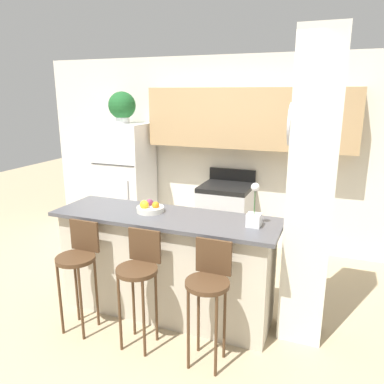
# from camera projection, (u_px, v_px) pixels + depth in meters

# --- Properties ---
(ground_plane) EXTENTS (14.00, 14.00, 0.00)m
(ground_plane) POSITION_uv_depth(u_px,v_px,m) (166.00, 311.00, 3.66)
(ground_plane) COLOR tan
(wall_back) EXTENTS (5.60, 0.38, 2.55)m
(wall_back) POSITION_uv_depth(u_px,v_px,m) (235.00, 139.00, 4.95)
(wall_back) COLOR silver
(wall_back) RESTS_ON ground_plane
(pillar_right) EXTENTS (0.38, 0.34, 2.55)m
(pillar_right) POSITION_uv_depth(u_px,v_px,m) (311.00, 194.00, 3.01)
(pillar_right) COLOR silver
(pillar_right) RESTS_ON ground_plane
(counter_bar) EXTENTS (2.10, 0.64, 0.99)m
(counter_bar) POSITION_uv_depth(u_px,v_px,m) (166.00, 265.00, 3.53)
(counter_bar) COLOR beige
(counter_bar) RESTS_ON ground_plane
(refrigerator) EXTENTS (0.71, 0.65, 1.66)m
(refrigerator) POSITION_uv_depth(u_px,v_px,m) (126.00, 181.00, 5.40)
(refrigerator) COLOR white
(refrigerator) RESTS_ON ground_plane
(stove_range) EXTENTS (0.64, 0.63, 1.07)m
(stove_range) POSITION_uv_depth(u_px,v_px,m) (225.00, 218.00, 4.98)
(stove_range) COLOR silver
(stove_range) RESTS_ON ground_plane
(bar_stool_left) EXTENTS (0.34, 0.34, 0.99)m
(bar_stool_left) POSITION_uv_depth(u_px,v_px,m) (79.00, 260.00, 3.26)
(bar_stool_left) COLOR #4C331E
(bar_stool_left) RESTS_ON ground_plane
(bar_stool_mid) EXTENTS (0.34, 0.34, 0.99)m
(bar_stool_mid) POSITION_uv_depth(u_px,v_px,m) (139.00, 272.00, 3.04)
(bar_stool_mid) COLOR #4C331E
(bar_stool_mid) RESTS_ON ground_plane
(bar_stool_right) EXTENTS (0.34, 0.34, 0.99)m
(bar_stool_right) POSITION_uv_depth(u_px,v_px,m) (209.00, 285.00, 2.83)
(bar_stool_right) COLOR #4C331E
(bar_stool_right) RESTS_ON ground_plane
(potted_plant_on_fridge) EXTENTS (0.37, 0.37, 0.43)m
(potted_plant_on_fridge) POSITION_uv_depth(u_px,v_px,m) (122.00, 106.00, 5.13)
(potted_plant_on_fridge) COLOR silver
(potted_plant_on_fridge) RESTS_ON refrigerator
(orchid_vase) EXTENTS (0.11, 0.11, 0.37)m
(orchid_vase) POSITION_uv_depth(u_px,v_px,m) (254.00, 214.00, 3.10)
(orchid_vase) COLOR white
(orchid_vase) RESTS_ON counter_bar
(fruit_bowl) EXTENTS (0.26, 0.26, 0.12)m
(fruit_bowl) POSITION_uv_depth(u_px,v_px,m) (150.00, 208.00, 3.49)
(fruit_bowl) COLOR silver
(fruit_bowl) RESTS_ON counter_bar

